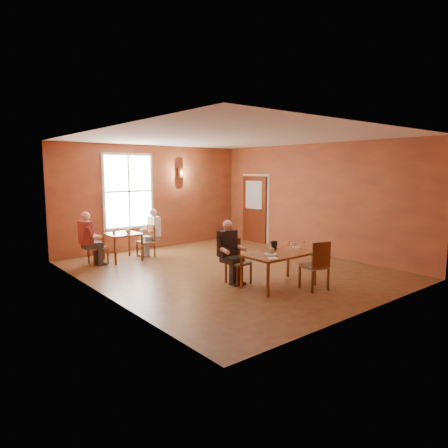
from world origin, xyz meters
TOP-DOWN VIEW (x-y plane):
  - ground at (0.00, 0.00)m, footprint 6.00×7.00m
  - wall_back at (0.00, 3.50)m, footprint 6.00×0.04m
  - wall_front at (0.00, -3.50)m, footprint 6.00×0.04m
  - wall_left at (-3.00, 0.00)m, footprint 0.04×7.00m
  - wall_right at (3.00, 0.00)m, footprint 0.04×7.00m
  - ceiling at (0.00, 0.00)m, footprint 6.00×7.00m
  - window at (-0.80, 3.45)m, footprint 1.36×0.10m
  - door at (2.94, 2.30)m, footprint 0.12×1.04m
  - wall_sconce at (0.90, 3.40)m, footprint 0.16×0.16m
  - main_table at (-0.06, -1.60)m, footprint 1.41×0.80m
  - chair_diner_main at (-0.56, -0.95)m, footprint 0.39×0.39m
  - diner_main at (-0.56, -0.98)m, footprint 0.50×0.50m
  - chair_empty at (0.31, -2.18)m, footprint 0.50×0.50m
  - plate_food at (-0.30, -1.60)m, footprint 0.29×0.29m
  - sandwich at (-0.21, -1.54)m, footprint 0.09×0.09m
  - goblet_a at (0.38, -1.49)m, footprint 0.09×0.09m
  - goblet_b at (0.56, -1.70)m, footprint 0.09×0.09m
  - goblet_c at (0.26, -1.75)m, footprint 0.09×0.09m
  - menu_stand at (0.06, -1.34)m, footprint 0.12×0.07m
  - knife at (-0.11, -1.86)m, footprint 0.18×0.02m
  - napkin at (-0.49, -1.84)m, footprint 0.23×0.23m
  - side_plate at (0.68, -1.41)m, footprint 0.19×0.19m
  - second_table at (-1.47, 2.48)m, footprint 0.79×0.79m
  - chair_diner_white at (-0.82, 2.48)m, footprint 0.37×0.37m
  - diner_white at (-0.79, 2.48)m, footprint 0.49×0.49m
  - chair_diner_maroon at (-2.12, 2.48)m, footprint 0.38×0.38m
  - diner_maroon at (-2.15, 2.48)m, footprint 0.51×0.51m
  - cup_a at (-1.36, 2.37)m, footprint 0.16×0.16m
  - cup_b at (-1.65, 2.59)m, footprint 0.12×0.12m

SIDE VIEW (x-z plane):
  - ground at x=0.00m, z-range -0.01..0.01m
  - main_table at x=-0.06m, z-range 0.00..0.66m
  - second_table at x=-1.47m, z-range 0.00..0.70m
  - chair_diner_white at x=-0.82m, z-range 0.00..0.85m
  - chair_diner_maroon at x=-2.12m, z-range 0.00..0.86m
  - chair_diner_main at x=-0.56m, z-range 0.00..0.89m
  - chair_empty at x=0.31m, z-range 0.00..0.95m
  - diner_white at x=-0.79m, z-range 0.00..1.22m
  - diner_main at x=-0.56m, z-range 0.00..1.24m
  - diner_maroon at x=-2.15m, z-range 0.00..1.27m
  - knife at x=-0.11m, z-range 0.66..0.67m
  - napkin at x=-0.49m, z-range 0.66..0.67m
  - side_plate at x=0.68m, z-range 0.66..0.68m
  - plate_food at x=-0.30m, z-range 0.66..0.70m
  - sandwich at x=-0.21m, z-range 0.66..0.76m
  - cup_b at x=-1.65m, z-range 0.70..0.79m
  - cup_a at x=-1.36m, z-range 0.70..0.80m
  - goblet_b at x=0.56m, z-range 0.66..0.85m
  - goblet_a at x=0.38m, z-range 0.66..0.85m
  - goblet_c at x=0.26m, z-range 0.66..0.85m
  - menu_stand at x=0.06m, z-range 0.66..0.86m
  - door at x=2.94m, z-range 0.00..2.10m
  - wall_back at x=0.00m, z-range 0.00..3.00m
  - wall_front at x=0.00m, z-range 0.00..3.00m
  - wall_left at x=-3.00m, z-range 0.00..3.00m
  - wall_right at x=3.00m, z-range 0.00..3.00m
  - window at x=-0.80m, z-range 0.72..2.68m
  - wall_sconce at x=0.90m, z-range 2.06..2.34m
  - ceiling at x=0.00m, z-range 2.98..3.02m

